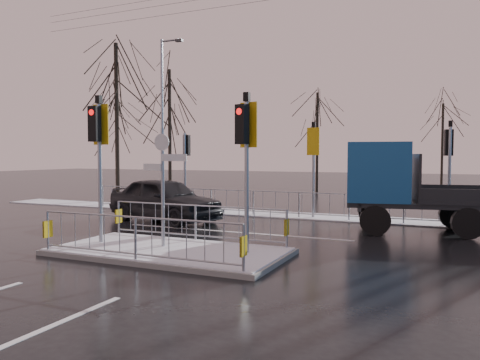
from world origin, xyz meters
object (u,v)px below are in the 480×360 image
at_px(traffic_island, 169,239).
at_px(street_lamp_left, 163,116).
at_px(flatbed_truck, 406,184).
at_px(car_far_lane, 164,199).

xyz_separation_m(traffic_island, street_lamp_left, (-6.42, 9.49, 4.10)).
height_order(flatbed_truck, street_lamp_left, street_lamp_left).
bearing_deg(car_far_lane, street_lamp_left, 48.94).
bearing_deg(car_far_lane, flatbed_truck, -67.19).
xyz_separation_m(traffic_island, car_far_lane, (-3.48, 5.08, 0.45)).
bearing_deg(street_lamp_left, traffic_island, -55.93).
height_order(traffic_island, car_far_lane, traffic_island).
distance_m(traffic_island, car_far_lane, 6.17).
xyz_separation_m(car_far_lane, street_lamp_left, (-2.94, 4.41, 3.65)).
height_order(traffic_island, street_lamp_left, street_lamp_left).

